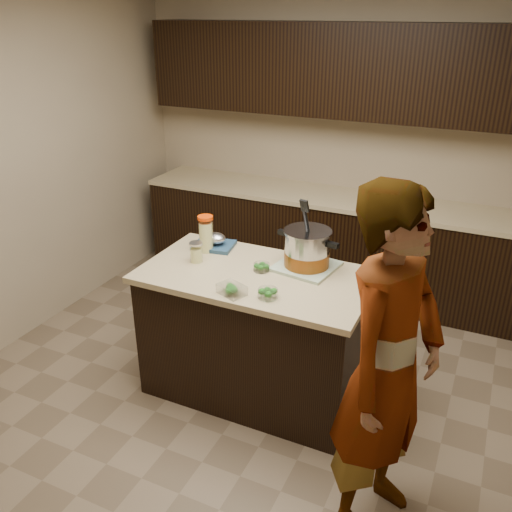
{
  "coord_description": "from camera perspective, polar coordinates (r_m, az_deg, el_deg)",
  "views": [
    {
      "loc": [
        1.29,
        -2.77,
        2.43
      ],
      "look_at": [
        0.0,
        0.0,
        1.02
      ],
      "focal_mm": 38.0,
      "sensor_mm": 36.0,
      "label": 1
    }
  ],
  "objects": [
    {
      "name": "broccoli_tub_rect",
      "position": [
        3.17,
        -2.56,
        -3.6
      ],
      "size": [
        0.19,
        0.17,
        0.06
      ],
      "rotation": [
        0.0,
        0.0,
        -0.38
      ],
      "color": "silver",
      "rests_on": "island"
    },
    {
      "name": "island",
      "position": [
        3.64,
        -0.0,
        -8.15
      ],
      "size": [
        1.46,
        0.81,
        0.9
      ],
      "color": "black",
      "rests_on": "ground"
    },
    {
      "name": "broccoli_tub_right",
      "position": [
        3.13,
        1.25,
        -4.0
      ],
      "size": [
        0.14,
        0.14,
        0.06
      ],
      "rotation": [
        0.0,
        0.0,
        0.2
      ],
      "color": "silver",
      "rests_on": "island"
    },
    {
      "name": "dish_towel",
      "position": [
        3.5,
        5.32,
        -1.09
      ],
      "size": [
        0.41,
        0.41,
        0.02
      ],
      "primitive_type": "cube",
      "rotation": [
        0.0,
        0.0,
        -0.16
      ],
      "color": "#668B5E",
      "rests_on": "island"
    },
    {
      "name": "back_cabinets",
      "position": [
        4.92,
        8.65,
        6.84
      ],
      "size": [
        3.6,
        0.63,
        2.33
      ],
      "color": "black",
      "rests_on": "ground"
    },
    {
      "name": "mason_jar",
      "position": [
        3.57,
        -6.31,
        0.36
      ],
      "size": [
        0.11,
        0.11,
        0.14
      ],
      "rotation": [
        0.0,
        0.0,
        0.3
      ],
      "color": "#D4D382",
      "rests_on": "island"
    },
    {
      "name": "stock_pot",
      "position": [
        3.45,
        5.39,
        0.58
      ],
      "size": [
        0.43,
        0.35,
        0.43
      ],
      "rotation": [
        0.0,
        0.0,
        -0.17
      ],
      "color": "#B7B7BC",
      "rests_on": "dish_towel"
    },
    {
      "name": "lemonade_pitcher",
      "position": [
        3.7,
        -5.29,
        2.19
      ],
      "size": [
        0.12,
        0.12,
        0.25
      ],
      "rotation": [
        0.0,
        0.0,
        0.21
      ],
      "color": "#D4D382",
      "rests_on": "island"
    },
    {
      "name": "ground_plane",
      "position": [
        3.9,
        -0.0,
        -13.73
      ],
      "size": [
        4.0,
        4.0,
        0.0
      ],
      "primitive_type": "plane",
      "color": "brown",
      "rests_on": "ground"
    },
    {
      "name": "person",
      "position": [
        2.62,
        13.71,
        -11.62
      ],
      "size": [
        0.61,
        0.76,
        1.81
      ],
      "primitive_type": "imported",
      "rotation": [
        0.0,
        0.0,
        1.28
      ],
      "color": "gray",
      "rests_on": "ground"
    },
    {
      "name": "blue_tray",
      "position": [
        3.78,
        -4.37,
        1.4
      ],
      "size": [
        0.3,
        0.26,
        0.1
      ],
      "rotation": [
        0.0,
        0.0,
        0.17
      ],
      "color": "navy",
      "rests_on": "island"
    },
    {
      "name": "broccoli_tub_left",
      "position": [
        3.44,
        0.59,
        -1.22
      ],
      "size": [
        0.11,
        0.11,
        0.05
      ],
      "rotation": [
        0.0,
        0.0,
        -0.04
      ],
      "color": "silver",
      "rests_on": "island"
    },
    {
      "name": "room_shell",
      "position": [
        3.14,
        -0.0,
        11.6
      ],
      "size": [
        4.04,
        4.04,
        2.72
      ],
      "color": "tan",
      "rests_on": "ground"
    }
  ]
}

